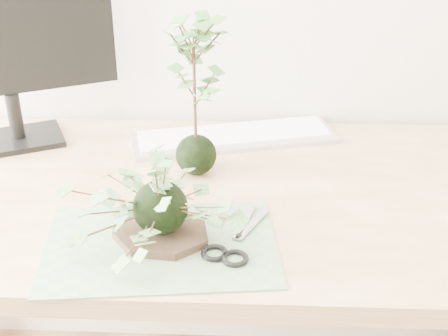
{
  "coord_description": "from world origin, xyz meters",
  "views": [
    {
      "loc": [
        0.04,
        0.13,
        1.38
      ],
      "look_at": [
        0.0,
        1.14,
        0.84
      ],
      "focal_mm": 50.0,
      "sensor_mm": 36.0,
      "label": 1
    }
  ],
  "objects_px": {
    "maple_kokedama": "(194,59)",
    "ivy_kokedama": "(159,185)",
    "desk": "(199,226)",
    "monitor": "(3,37)",
    "keyboard": "(234,136)"
  },
  "relations": [
    {
      "from": "ivy_kokedama",
      "to": "monitor",
      "type": "bearing_deg",
      "value": 134.48
    },
    {
      "from": "maple_kokedama",
      "to": "monitor",
      "type": "height_order",
      "value": "monitor"
    },
    {
      "from": "ivy_kokedama",
      "to": "keyboard",
      "type": "height_order",
      "value": "ivy_kokedama"
    },
    {
      "from": "keyboard",
      "to": "maple_kokedama",
      "type": "bearing_deg",
      "value": -128.52
    },
    {
      "from": "desk",
      "to": "monitor",
      "type": "xyz_separation_m",
      "value": [
        -0.44,
        0.22,
        0.34
      ]
    },
    {
      "from": "ivy_kokedama",
      "to": "maple_kokedama",
      "type": "relative_size",
      "value": 0.93
    },
    {
      "from": "ivy_kokedama",
      "to": "monitor",
      "type": "height_order",
      "value": "monitor"
    },
    {
      "from": "desk",
      "to": "monitor",
      "type": "distance_m",
      "value": 0.6
    },
    {
      "from": "maple_kokedama",
      "to": "desk",
      "type": "bearing_deg",
      "value": -82.56
    },
    {
      "from": "desk",
      "to": "ivy_kokedama",
      "type": "height_order",
      "value": "ivy_kokedama"
    },
    {
      "from": "keyboard",
      "to": "monitor",
      "type": "distance_m",
      "value": 0.56
    },
    {
      "from": "maple_kokedama",
      "to": "keyboard",
      "type": "xyz_separation_m",
      "value": [
        0.08,
        0.17,
        -0.25
      ]
    },
    {
      "from": "desk",
      "to": "maple_kokedama",
      "type": "bearing_deg",
      "value": 97.44
    },
    {
      "from": "keyboard",
      "to": "monitor",
      "type": "xyz_separation_m",
      "value": [
        -0.51,
        -0.02,
        0.24
      ]
    },
    {
      "from": "maple_kokedama",
      "to": "ivy_kokedama",
      "type": "bearing_deg",
      "value": -99.23
    }
  ]
}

